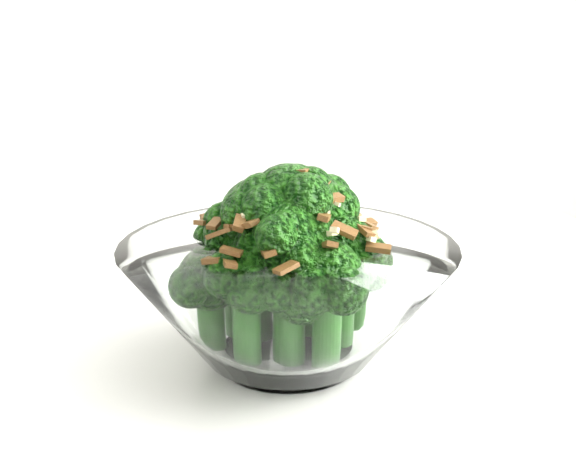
{
  "coord_description": "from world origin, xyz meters",
  "views": [
    {
      "loc": [
        0.39,
        -0.54,
        0.99
      ],
      "look_at": [
        0.38,
        -0.05,
        0.84
      ],
      "focal_mm": 50.0,
      "sensor_mm": 36.0,
      "label": 1
    }
  ],
  "objects": [
    {
      "name": "broccoli_dish",
      "position": [
        0.38,
        -0.05,
        0.8
      ],
      "size": [
        0.22,
        0.22,
        0.14
      ],
      "color": "white",
      "rests_on": "table"
    }
  ]
}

